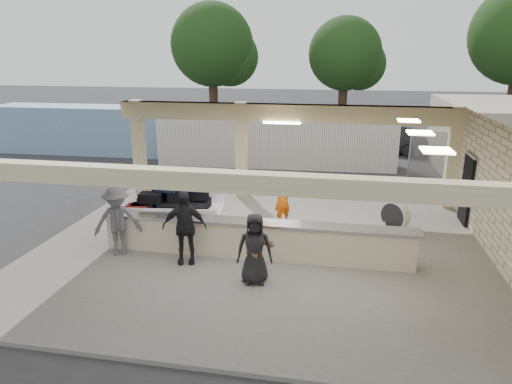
% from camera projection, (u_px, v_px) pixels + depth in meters
% --- Properties ---
extents(ground, '(120.00, 120.00, 0.00)m').
position_uv_depth(ground, '(258.00, 252.00, 12.43)').
color(ground, '#2A292C').
rests_on(ground, ground).
extents(pavilion, '(12.01, 10.00, 3.55)m').
position_uv_depth(pavilion, '(270.00, 198.00, 12.62)').
color(pavilion, '#615F5A').
rests_on(pavilion, ground).
extents(baggage_counter, '(8.20, 0.58, 0.98)m').
position_uv_depth(baggage_counter, '(255.00, 239.00, 11.79)').
color(baggage_counter, beige).
rests_on(baggage_counter, pavilion).
extents(luggage_cart, '(2.87, 1.97, 1.57)m').
position_uv_depth(luggage_cart, '(173.00, 206.00, 13.26)').
color(luggage_cart, white).
rests_on(luggage_cart, pavilion).
extents(drum_fan, '(0.85, 0.78, 0.96)m').
position_uv_depth(drum_fan, '(395.00, 216.00, 13.41)').
color(drum_fan, white).
rests_on(drum_fan, pavilion).
extents(baggage_handler, '(0.65, 0.68, 1.66)m').
position_uv_depth(baggage_handler, '(282.00, 199.00, 13.90)').
color(baggage_handler, orange).
rests_on(baggage_handler, pavilion).
extents(passenger_a, '(0.84, 0.62, 1.59)m').
position_uv_depth(passenger_a, '(258.00, 249.00, 10.45)').
color(passenger_a, brown).
rests_on(passenger_a, pavilion).
extents(passenger_b, '(1.16, 0.63, 1.88)m').
position_uv_depth(passenger_b, '(184.00, 227.00, 11.34)').
color(passenger_b, black).
rests_on(passenger_b, pavilion).
extents(passenger_c, '(1.25, 0.90, 1.84)m').
position_uv_depth(passenger_c, '(117.00, 221.00, 11.82)').
color(passenger_c, '#4A4B4F').
rests_on(passenger_c, pavilion).
extents(passenger_d, '(0.86, 0.47, 1.67)m').
position_uv_depth(passenger_d, '(255.00, 249.00, 10.36)').
color(passenger_d, black).
rests_on(passenger_d, pavilion).
extents(car_white_a, '(5.43, 3.84, 1.41)m').
position_uv_depth(car_white_a, '(483.00, 147.00, 22.94)').
color(car_white_a, white).
rests_on(car_white_a, ground).
extents(car_dark, '(4.07, 3.63, 1.35)m').
position_uv_depth(car_dark, '(396.00, 140.00, 24.86)').
color(car_dark, black).
rests_on(car_dark, ground).
extents(container_white, '(11.27, 2.68, 2.42)m').
position_uv_depth(container_white, '(276.00, 140.00, 21.99)').
color(container_white, white).
rests_on(container_white, ground).
extents(container_blue, '(9.66, 2.50, 2.50)m').
position_uv_depth(container_blue, '(83.00, 129.00, 24.81)').
color(container_blue, '#7EA8CA').
rests_on(container_blue, ground).
extents(tree_left, '(6.60, 6.30, 9.00)m').
position_uv_depth(tree_left, '(217.00, 48.00, 34.89)').
color(tree_left, '#382619').
rests_on(tree_left, ground).
extents(tree_mid, '(6.00, 5.60, 8.00)m').
position_uv_depth(tree_mid, '(349.00, 57.00, 35.18)').
color(tree_mid, '#382619').
rests_on(tree_mid, ground).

